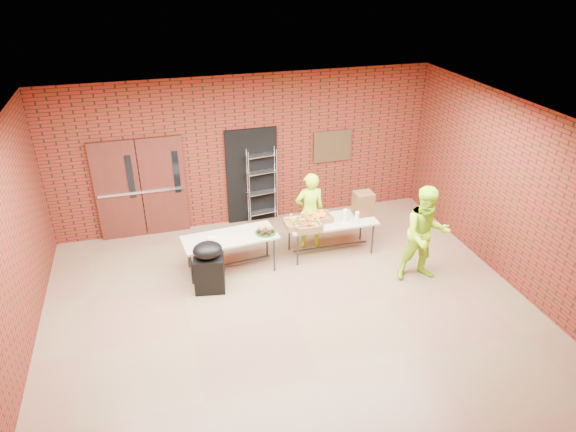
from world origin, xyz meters
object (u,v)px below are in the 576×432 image
object	(u,v)px
table_right	(331,223)
volunteer_man	(426,234)
table_left	(230,239)
covered_grill	(209,266)
volunteer_woman	(310,211)
coffee_dispenser	(363,204)
wire_rack	(262,186)

from	to	relation	value
table_right	volunteer_man	size ratio (longest dim) A/B	0.96
table_left	covered_grill	distance (m)	0.72
covered_grill	volunteer_woman	world-z (taller)	volunteer_woman
table_right	coffee_dispenser	size ratio (longest dim) A/B	3.71
coffee_dispenser	covered_grill	xyz separation A→B (m)	(-3.15, -0.68, -0.47)
table_left	coffee_dispenser	xyz separation A→B (m)	(2.68, 0.16, 0.30)
volunteer_woman	table_right	bearing A→B (deg)	137.94
volunteer_woman	volunteer_man	bearing A→B (deg)	136.66
table_right	volunteer_woman	xyz separation A→B (m)	(-0.34, 0.32, 0.15)
coffee_dispenser	volunteer_woman	world-z (taller)	volunteer_woman
wire_rack	coffee_dispenser	world-z (taller)	wire_rack
volunteer_man	coffee_dispenser	bearing A→B (deg)	122.11
table_right	volunteer_man	bearing A→B (deg)	-44.29
volunteer_woman	volunteer_man	size ratio (longest dim) A/B	0.89
covered_grill	volunteer_woman	bearing A→B (deg)	33.34
table_right	coffee_dispenser	bearing A→B (deg)	7.05
volunteer_man	table_right	bearing A→B (deg)	143.09
covered_grill	table_right	bearing A→B (deg)	23.64
volunteer_woman	wire_rack	bearing A→B (deg)	-61.88
wire_rack	covered_grill	xyz separation A→B (m)	(-1.49, -2.21, -0.37)
covered_grill	volunteer_woman	xyz separation A→B (m)	(2.13, 0.92, 0.33)
wire_rack	volunteer_woman	size ratio (longest dim) A/B	1.06
coffee_dispenser	volunteer_man	bearing A→B (deg)	-66.15
table_left	table_right	xyz separation A→B (m)	(2.00, 0.08, 0.00)
wire_rack	volunteer_woman	distance (m)	1.44
coffee_dispenser	covered_grill	distance (m)	3.26
covered_grill	volunteer_man	distance (m)	3.84
wire_rack	volunteer_man	bearing A→B (deg)	-59.09
volunteer_woman	volunteer_man	distance (m)	2.29
wire_rack	table_left	distance (m)	1.98
wire_rack	covered_grill	distance (m)	2.69
wire_rack	volunteer_man	distance (m)	3.68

